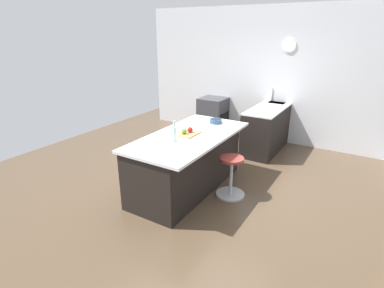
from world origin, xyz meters
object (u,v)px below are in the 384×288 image
kitchen_island (187,161)px  water_bottle (175,134)px  fruit_bowl (216,121)px  stool_by_window (231,178)px  oven_range (213,116)px  apple_red (190,130)px  apple_green (184,131)px  cutting_board (189,134)px

kitchen_island → water_bottle: (0.37, 0.03, 0.57)m
fruit_bowl → stool_by_window: bearing=43.8°
oven_range → stool_by_window: (2.51, 1.63, -0.14)m
water_bottle → oven_range: bearing=-162.3°
apple_red → water_bottle: bearing=1.8°
apple_red → water_bottle: (0.43, 0.01, 0.06)m
apple_red → kitchen_island: bearing=-16.3°
oven_range → apple_green: 2.89m
kitchen_island → apple_red: 0.51m
kitchen_island → water_bottle: bearing=5.3°
kitchen_island → cutting_board: 0.46m
stool_by_window → cutting_board: 0.92m
oven_range → apple_green: bearing=18.6°
stool_by_window → apple_red: 0.96m
kitchen_island → oven_range: bearing=-160.7°
kitchen_island → stool_by_window: bearing=101.0°
apple_green → water_bottle: water_bottle is taller
apple_green → cutting_board: bearing=140.3°
oven_range → apple_red: bearing=20.2°
kitchen_island → apple_red: apple_red is taller
cutting_board → kitchen_island: bearing=-58.3°
cutting_board → fruit_bowl: 0.75m
oven_range → apple_green: size_ratio=10.17×
cutting_board → water_bottle: (0.38, 0.00, 0.11)m
apple_red → apple_green: (0.11, -0.04, 0.00)m
apple_red → fruit_bowl: 0.71m
kitchen_island → stool_by_window: (-0.14, 0.71, -0.16)m
fruit_bowl → cutting_board: bearing=-5.4°
apple_green → fruit_bowl: size_ratio=0.41×
apple_red → apple_green: size_ratio=0.97×
kitchen_island → fruit_bowl: fruit_bowl is taller
oven_range → water_bottle: bearing=17.7°
oven_range → apple_red: 2.80m
cutting_board → apple_red: apple_red is taller
water_bottle → fruit_bowl: size_ratio=1.47×
apple_green → kitchen_island: bearing=154.0°
oven_range → fruit_bowl: fruit_bowl is taller
stool_by_window → cutting_board: size_ratio=1.74×
apple_red → cutting_board: bearing=10.5°
stool_by_window → apple_red: bearing=-84.3°
cutting_board → water_bottle: water_bottle is taller
kitchen_island → fruit_bowl: (-0.77, 0.10, 0.49)m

